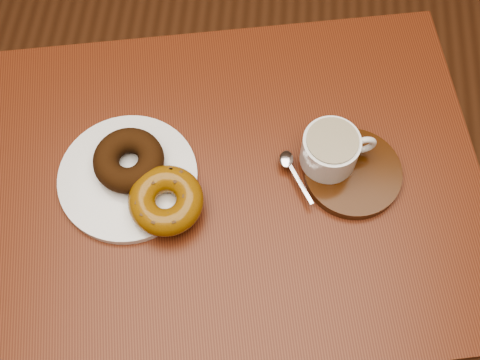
# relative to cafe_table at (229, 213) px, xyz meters

# --- Properties ---
(cafe_table) EXTENTS (0.93, 0.77, 0.77)m
(cafe_table) POSITION_rel_cafe_table_xyz_m (0.00, 0.00, 0.00)
(cafe_table) COLOR #612A14
(cafe_table) RESTS_ON ground
(donut_plate) EXTENTS (0.30, 0.30, 0.01)m
(donut_plate) POSITION_rel_cafe_table_xyz_m (-0.16, -0.00, 0.13)
(donut_plate) COLOR white
(donut_plate) RESTS_ON cafe_table
(donut_cinnamon) EXTENTS (0.14, 0.14, 0.04)m
(donut_cinnamon) POSITION_rel_cafe_table_xyz_m (-0.16, 0.01, 0.16)
(donut_cinnamon) COLOR #321A0A
(donut_cinnamon) RESTS_ON donut_plate
(donut_caramel) EXTENTS (0.12, 0.12, 0.04)m
(donut_caramel) POSITION_rel_cafe_table_xyz_m (-0.09, -0.05, 0.16)
(donut_caramel) COLOR #86550E
(donut_caramel) RESTS_ON donut_plate
(saucer) EXTENTS (0.18, 0.18, 0.02)m
(saucer) POSITION_rel_cafe_table_xyz_m (0.20, 0.03, 0.13)
(saucer) COLOR #371907
(saucer) RESTS_ON cafe_table
(coffee_cup) EXTENTS (0.12, 0.09, 0.06)m
(coffee_cup) POSITION_rel_cafe_table_xyz_m (0.16, 0.05, 0.17)
(coffee_cup) COLOR white
(coffee_cup) RESTS_ON saucer
(teaspoon) EXTENTS (0.06, 0.09, 0.01)m
(teaspoon) POSITION_rel_cafe_table_xyz_m (0.10, 0.03, 0.14)
(teaspoon) COLOR silver
(teaspoon) RESTS_ON saucer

